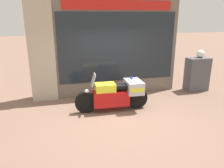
# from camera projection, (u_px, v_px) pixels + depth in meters

# --- Properties ---
(ground_plane) EXTENTS (60.00, 60.00, 0.00)m
(ground_plane) POSITION_uv_depth(u_px,v_px,m) (122.00, 115.00, 6.59)
(ground_plane) COLOR #7A5B4C
(shop_building) EXTENTS (5.37, 0.55, 3.44)m
(shop_building) POSITION_uv_depth(u_px,v_px,m) (96.00, 49.00, 7.83)
(shop_building) COLOR #6B6056
(shop_building) RESTS_ON ground
(window_display) EXTENTS (4.06, 0.30, 2.04)m
(window_display) POSITION_uv_depth(u_px,v_px,m) (116.00, 80.00, 8.41)
(window_display) COLOR slate
(window_display) RESTS_ON ground
(paramedic_motorcycle) EXTENTS (2.30, 0.77, 1.22)m
(paramedic_motorcycle) POSITION_uv_depth(u_px,v_px,m) (117.00, 94.00, 6.78)
(paramedic_motorcycle) COLOR black
(paramedic_motorcycle) RESTS_ON ground
(utility_cabinet) EXTENTS (0.88, 0.49, 1.31)m
(utility_cabinet) POSITION_uv_depth(u_px,v_px,m) (197.00, 74.00, 8.60)
(utility_cabinet) COLOR #4C4C51
(utility_cabinet) RESTS_ON ground
(white_helmet) EXTENTS (0.30, 0.30, 0.30)m
(white_helmet) POSITION_uv_depth(u_px,v_px,m) (200.00, 54.00, 8.44)
(white_helmet) COLOR white
(white_helmet) RESTS_ON utility_cabinet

